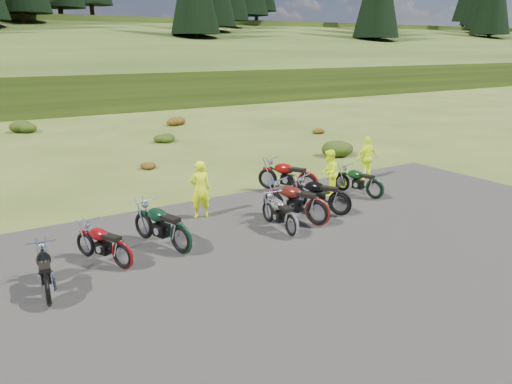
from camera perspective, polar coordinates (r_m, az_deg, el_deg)
ground at (r=13.72m, az=2.64°, el=-4.91°), size 300.00×300.00×0.00m
gravel_pad at (r=12.25m, az=7.99°, el=-7.74°), size 20.00×12.00×0.04m
hill_slope at (r=61.14m, az=-25.47°, el=10.14°), size 300.00×45.97×9.37m
shrub_3 at (r=32.95m, az=-24.92°, el=6.98°), size 1.56×1.56×0.92m
shrub_4 at (r=21.40m, az=-12.40°, el=3.16°), size 0.77×0.77×0.45m
shrub_5 at (r=27.25m, az=-10.50°, el=6.22°), size 1.03×1.03×0.61m
shrub_6 at (r=33.17m, az=-9.27°, el=8.19°), size 1.30×1.30×0.77m
shrub_7 at (r=23.94m, az=9.42°, el=5.28°), size 1.56×1.56×0.92m
shrub_8 at (r=29.82m, az=6.89°, el=7.08°), size 0.77×0.77×0.45m
motorcycle_0 at (r=10.94m, az=-22.50°, el=-12.01°), size 0.86×1.96×0.99m
motorcycle_1 at (r=12.04m, az=-14.88°, el=-8.62°), size 1.39×2.01×1.01m
motorcycle_2 at (r=12.58m, az=-8.48°, el=-7.10°), size 1.36×2.36×1.17m
motorcycle_3 at (r=13.54m, az=4.04°, el=-5.23°), size 0.79×1.97×1.01m
motorcycle_4 at (r=14.42m, az=7.00°, el=-3.93°), size 1.54×2.42×1.20m
motorcycle_5 at (r=15.38m, az=9.49°, el=-2.73°), size 1.60×2.22×1.12m
motorcycle_6 at (r=17.27m, az=5.89°, el=-0.46°), size 1.81×2.40×1.21m
motorcycle_7 at (r=17.23m, az=13.35°, el=-0.87°), size 1.12×2.07×1.03m
person_middle at (r=14.83m, az=-6.41°, el=0.19°), size 0.69×0.51×1.73m
person_right_a at (r=17.18m, az=8.32°, el=2.10°), size 0.97×0.96×1.59m
person_right_b at (r=19.55m, az=12.56°, el=3.74°), size 0.98×0.41×1.66m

